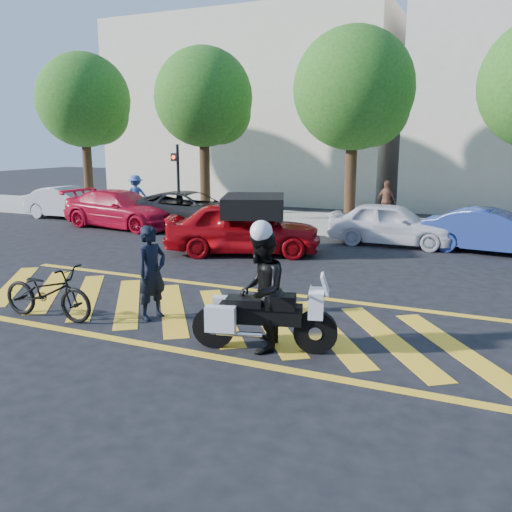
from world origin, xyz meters
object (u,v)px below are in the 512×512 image
at_px(officer_moto, 261,291).
at_px(parked_right, 494,232).
at_px(parked_mid_right, 391,224).
at_px(bicycle, 48,292).
at_px(police_motorcycle, 262,317).
at_px(red_convertible, 243,228).
at_px(parked_far_left, 69,203).
at_px(parked_mid_left, 191,210).
at_px(parked_left, 121,209).
at_px(officer_bike, 152,273).

bearing_deg(officer_moto, parked_right, 146.26).
distance_m(parked_mid_right, parked_right, 3.07).
xyz_separation_m(bicycle, parked_mid_right, (4.64, 10.26, 0.17)).
relative_size(police_motorcycle, officer_moto, 1.18).
distance_m(red_convertible, parked_mid_right, 5.01).
relative_size(parked_mid_right, parked_right, 1.01).
xyz_separation_m(parked_far_left, parked_mid_left, (6.20, -0.17, 0.03)).
bearing_deg(officer_moto, parked_far_left, -142.64).
bearing_deg(police_motorcycle, bicycle, 167.57).
distance_m(officer_moto, parked_left, 13.76).
bearing_deg(parked_mid_right, parked_left, 93.73).
bearing_deg(parked_mid_left, parked_right, -96.08).
relative_size(police_motorcycle, red_convertible, 0.50).
bearing_deg(parked_mid_left, officer_moto, -148.15).
bearing_deg(police_motorcycle, parked_left, 121.80).
height_order(officer_moto, parked_right, officer_moto).
relative_size(officer_moto, red_convertible, 0.43).
bearing_deg(parked_left, officer_bike, -133.72).
bearing_deg(parked_right, bicycle, 150.46).
relative_size(bicycle, parked_left, 0.40).
bearing_deg(officer_moto, police_motorcycle, 44.94).
bearing_deg(officer_bike, parked_right, -18.22).
height_order(police_motorcycle, parked_mid_right, parked_mid_right).
relative_size(officer_moto, parked_left, 0.40).
relative_size(police_motorcycle, parked_mid_right, 0.57).
relative_size(officer_bike, red_convertible, 0.39).
bearing_deg(police_motorcycle, officer_moto, 134.94).
height_order(red_convertible, parked_left, red_convertible).
bearing_deg(police_motorcycle, red_convertible, 102.48).
bearing_deg(red_convertible, parked_far_left, 48.95).
bearing_deg(bicycle, officer_bike, -67.58).
xyz_separation_m(officer_bike, parked_right, (5.89, 9.30, -0.24)).
bearing_deg(bicycle, parked_left, 28.27).
height_order(bicycle, parked_mid_right, parked_mid_right).
bearing_deg(parked_far_left, officer_bike, -130.09).
relative_size(bicycle, officer_moto, 1.02).
bearing_deg(red_convertible, police_motorcycle, -173.44).
relative_size(parked_far_left, parked_right, 1.03).
relative_size(parked_left, parked_mid_left, 0.97).
bearing_deg(parked_far_left, red_convertible, -108.53).
xyz_separation_m(police_motorcycle, officer_moto, (-0.02, 0.01, 0.42)).
xyz_separation_m(parked_mid_left, parked_mid_right, (7.73, -0.28, -0.02)).
distance_m(parked_far_left, parked_mid_left, 6.21).
height_order(police_motorcycle, officer_moto, officer_moto).
bearing_deg(parked_right, parked_mid_left, 95.58).
height_order(police_motorcycle, parked_right, parked_right).
distance_m(bicycle, parked_mid_left, 10.99).
distance_m(parked_mid_left, parked_right, 10.81).
distance_m(officer_moto, red_convertible, 7.68).
distance_m(officer_bike, officer_moto, 2.61).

